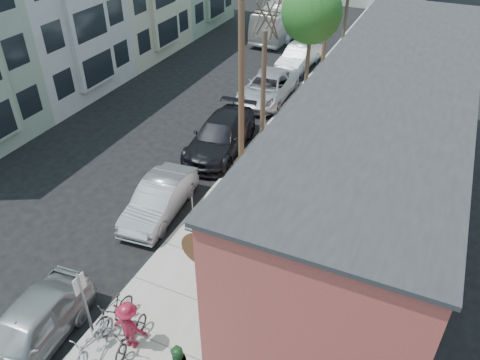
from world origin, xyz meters
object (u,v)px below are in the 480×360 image
at_px(car_1, 159,199).
at_px(utility_pole_near, 240,61).
at_px(patio_chair_a, 226,331).
at_px(cyclist, 129,326).
at_px(car_3, 267,88).
at_px(parked_bike_b, 93,341).
at_px(sign_post, 84,301).
at_px(tree_leafy_mid, 312,13).
at_px(car_2, 220,136).
at_px(patio_chair_b, 214,340).
at_px(patron_grey, 208,322).
at_px(tree_bare, 263,94).
at_px(parked_bike_a, 113,311).
at_px(parking_meter_near, 192,200).
at_px(bus, 288,16).
at_px(parking_meter_far, 265,118).
at_px(car_4, 299,57).

bearing_deg(car_1, utility_pole_near, 65.71).
height_order(patio_chair_a, car_1, car_1).
xyz_separation_m(cyclist, car_3, (-2.91, 18.53, -0.24)).
xyz_separation_m(cyclist, parked_bike_b, (-0.87, -0.68, -0.37)).
relative_size(sign_post, tree_leafy_mid, 0.41).
relative_size(parked_bike_b, car_2, 0.33).
relative_size(patio_chair_a, patio_chair_b, 1.00).
distance_m(sign_post, patron_grey, 3.73).
relative_size(tree_bare, patron_grey, 4.00).
relative_size(utility_pole_near, car_3, 1.74).
bearing_deg(parked_bike_a, sign_post, -97.60).
height_order(cyclist, car_2, cyclist).
height_order(car_1, car_3, car_3).
relative_size(parking_meter_near, car_3, 0.22).
bearing_deg(bus, car_1, -79.70).
bearing_deg(car_3, car_1, -91.50).
bearing_deg(parking_meter_far, car_1, -99.96).
relative_size(parked_bike_a, bus, 0.16).
distance_m(sign_post, patio_chair_b, 4.04).
relative_size(patron_grey, car_4, 0.31).
bearing_deg(patio_chair_a, patio_chair_b, -104.27).
bearing_deg(bus, patron_grey, -72.15).
height_order(tree_bare, patio_chair_a, tree_bare).
relative_size(sign_post, tree_bare, 0.46).
bearing_deg(tree_leafy_mid, parked_bike_b, -90.14).
height_order(patio_chair_a, bus, bus).
xyz_separation_m(parking_meter_near, parked_bike_a, (0.34, -5.79, -0.33)).
relative_size(parking_meter_far, tree_leafy_mid, 0.18).
bearing_deg(parking_meter_far, patio_chair_b, -74.34).
relative_size(patio_chair_a, car_4, 0.18).
height_order(patron_grey, parked_bike_b, patron_grey).
relative_size(tree_leafy_mid, parked_bike_b, 3.48).
bearing_deg(car_2, utility_pole_near, -38.57).
xyz_separation_m(tree_bare, parked_bike_b, (-0.05, -13.21, -2.55)).
bearing_deg(car_3, utility_pole_near, -79.72).
distance_m(patio_chair_a, car_3, 18.03).
bearing_deg(patron_grey, cyclist, -53.76).
bearing_deg(bus, car_2, -77.50).
distance_m(utility_pole_near, car_1, 6.81).
xyz_separation_m(parked_bike_a, car_2, (-1.79, 11.33, 0.20)).
distance_m(parking_meter_far, patron_grey, 13.55).
bearing_deg(parking_meter_near, patio_chair_a, -51.23).
height_order(cyclist, bus, bus).
height_order(tree_bare, bus, tree_bare).
distance_m(sign_post, car_1, 6.60).
relative_size(parked_bike_b, bus, 0.19).
bearing_deg(utility_pole_near, parking_meter_near, -91.79).
bearing_deg(parked_bike_a, patio_chair_b, 16.28).
relative_size(cyclist, parked_bike_b, 0.90).
distance_m(parked_bike_b, car_3, 19.32).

